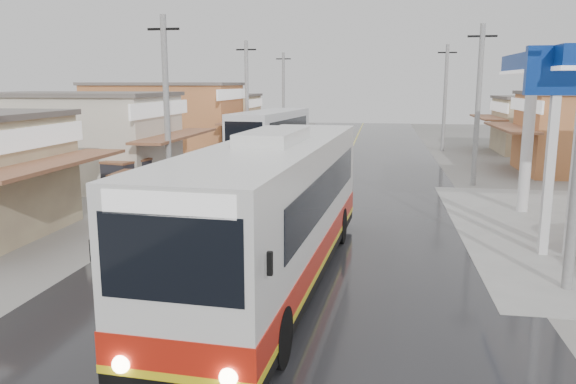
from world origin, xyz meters
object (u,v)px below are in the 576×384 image
at_px(second_bus, 271,134).
at_px(cyclist, 205,210).
at_px(tyre_stack, 170,206).
at_px(tricycle_far, 127,176).
at_px(coach_bus, 275,210).
at_px(tricycle_near, 129,188).

distance_m(second_bus, cyclist, 18.06).
height_order(second_bus, tyre_stack, second_bus).
xyz_separation_m(cyclist, tricycle_far, (-5.35, 5.06, 0.29)).
height_order(coach_bus, tyre_stack, coach_bus).
relative_size(second_bus, tricycle_near, 5.18).
distance_m(cyclist, tricycle_near, 5.04).
relative_size(coach_bus, cyclist, 6.11).
bearing_deg(second_bus, tyre_stack, -86.88).
xyz_separation_m(coach_bus, tricycle_near, (-7.64, 7.73, -1.05)).
bearing_deg(tricycle_near, coach_bus, -47.28).
bearing_deg(tricycle_far, second_bus, 86.58).
xyz_separation_m(tricycle_near, tricycle_far, (-1.17, 2.25, 0.11)).
distance_m(coach_bus, second_bus, 23.37).
bearing_deg(coach_bus, tyre_stack, 131.62).
distance_m(tricycle_far, tyre_stack, 4.06).
bearing_deg(cyclist, coach_bus, -56.61).
bearing_deg(tyre_stack, tricycle_near, 170.04).
distance_m(coach_bus, tricycle_near, 10.92).
xyz_separation_m(coach_bus, tricycle_far, (-8.81, 9.98, -0.94)).
xyz_separation_m(second_bus, cyclist, (1.13, -18.00, -1.10)).
distance_m(tricycle_near, tyre_stack, 2.00).
height_order(tricycle_near, tyre_stack, tricycle_near).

